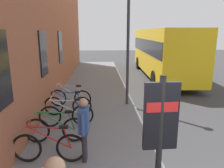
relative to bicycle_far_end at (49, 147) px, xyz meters
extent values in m
plane|color=#38383A|center=(3.72, -3.68, -0.51)|extent=(60.00, 60.00, 0.00)
cube|color=slate|center=(5.72, -0.93, -0.45)|extent=(24.00, 3.50, 0.12)
cube|color=#9E563D|center=(6.72, 1.12, 3.03)|extent=(22.00, 0.60, 7.09)
cube|color=black|center=(3.22, 0.80, 1.89)|extent=(0.90, 0.06, 1.60)
cube|color=black|center=(6.72, 0.80, 1.89)|extent=(0.90, 0.06, 1.60)
torus|color=black|center=(0.03, 0.53, -0.03)|extent=(0.10, 0.72, 0.72)
torus|color=black|center=(-0.03, -0.52, -0.03)|extent=(0.10, 0.72, 0.72)
cylinder|color=#B21E1E|center=(0.00, -0.02, 0.25)|extent=(0.09, 1.02, 0.58)
cylinder|color=#B21E1E|center=(0.00, 0.06, 0.50)|extent=(0.08, 0.85, 0.09)
cylinder|color=#B21E1E|center=(-0.03, -0.44, 0.22)|extent=(0.05, 0.19, 0.51)
cube|color=black|center=(-0.02, -0.37, 0.51)|extent=(0.11, 0.21, 0.06)
cylinder|color=#B21E1E|center=(0.03, 0.48, 0.57)|extent=(0.48, 0.05, 0.02)
torus|color=black|center=(0.96, 0.56, -0.03)|extent=(0.06, 0.72, 0.72)
torus|color=black|center=(0.97, -0.49, -0.03)|extent=(0.06, 0.72, 0.72)
cylinder|color=#267F3F|center=(0.97, 0.01, 0.25)|extent=(0.04, 1.02, 0.58)
cylinder|color=#267F3F|center=(0.96, 0.08, 0.50)|extent=(0.04, 0.85, 0.09)
cylinder|color=#267F3F|center=(0.97, -0.42, 0.22)|extent=(0.04, 0.18, 0.51)
cube|color=black|center=(0.97, -0.34, 0.51)|extent=(0.10, 0.20, 0.06)
cylinder|color=#267F3F|center=(0.96, 0.51, 0.57)|extent=(0.48, 0.03, 0.02)
torus|color=black|center=(1.98, 0.41, -0.03)|extent=(0.11, 0.72, 0.72)
torus|color=black|center=(2.05, -0.64, -0.03)|extent=(0.11, 0.72, 0.72)
cylinder|color=silver|center=(2.02, -0.14, 0.25)|extent=(0.10, 1.02, 0.58)
cylinder|color=silver|center=(2.01, -0.06, 0.50)|extent=(0.09, 0.85, 0.09)
cylinder|color=silver|center=(2.05, -0.56, 0.22)|extent=(0.05, 0.19, 0.51)
cube|color=black|center=(2.04, -0.49, 0.51)|extent=(0.11, 0.21, 0.06)
cylinder|color=silver|center=(1.99, 0.36, 0.57)|extent=(0.48, 0.06, 0.02)
torus|color=black|center=(3.01, 0.51, -0.03)|extent=(0.10, 0.72, 0.72)
torus|color=black|center=(2.95, -0.54, -0.03)|extent=(0.10, 0.72, 0.72)
cylinder|color=#1E4CA5|center=(2.98, -0.04, 0.25)|extent=(0.09, 1.02, 0.58)
cylinder|color=#1E4CA5|center=(2.98, 0.03, 0.50)|extent=(0.08, 0.85, 0.09)
cylinder|color=#1E4CA5|center=(2.95, -0.47, 0.22)|extent=(0.05, 0.19, 0.51)
cube|color=black|center=(2.96, -0.39, 0.51)|extent=(0.11, 0.21, 0.06)
cylinder|color=#1E4CA5|center=(3.00, 0.46, 0.57)|extent=(0.48, 0.05, 0.02)
torus|color=black|center=(4.03, 0.54, -0.03)|extent=(0.17, 0.72, 0.72)
torus|color=black|center=(3.86, -0.50, -0.03)|extent=(0.17, 0.72, 0.72)
cylinder|color=silver|center=(3.94, -0.01, 0.25)|extent=(0.20, 1.01, 0.58)
cylinder|color=silver|center=(3.95, 0.07, 0.50)|extent=(0.17, 0.85, 0.09)
cylinder|color=silver|center=(3.87, -0.43, 0.22)|extent=(0.06, 0.19, 0.51)
cube|color=black|center=(3.88, -0.35, 0.51)|extent=(0.13, 0.21, 0.06)
cylinder|color=silver|center=(4.02, 0.49, 0.57)|extent=(0.48, 0.10, 0.02)
cylinder|color=black|center=(-1.58, -2.16, 0.81)|extent=(0.10, 0.10, 2.40)
cube|color=black|center=(-1.58, -2.16, 1.36)|extent=(0.10, 0.55, 1.10)
cube|color=red|center=(-1.58, -2.16, 1.53)|extent=(0.11, 0.50, 0.16)
cube|color=yellow|center=(10.61, -5.68, 1.34)|extent=(10.59, 2.90, 3.00)
cube|color=black|center=(10.61, -5.68, 1.70)|extent=(10.38, 2.93, 0.90)
cylinder|color=black|center=(7.20, -6.75, -0.01)|extent=(1.01, 0.29, 1.00)
cylinder|color=black|center=(7.29, -4.36, -0.01)|extent=(1.01, 0.29, 1.00)
cylinder|color=black|center=(13.92, -7.01, -0.01)|extent=(1.01, 0.29, 1.00)
cylinder|color=black|center=(14.01, -4.61, -0.01)|extent=(1.01, 0.29, 1.00)
sphere|color=tan|center=(-2.61, -0.72, 1.23)|extent=(0.23, 0.23, 0.23)
cylinder|color=#26262D|center=(0.11, -0.83, 0.00)|extent=(0.11, 0.11, 0.77)
cylinder|color=#26262D|center=(-0.05, -0.83, 0.00)|extent=(0.11, 0.11, 0.77)
cube|color=#334C8C|center=(0.03, -0.83, 0.67)|extent=(0.46, 0.24, 0.58)
sphere|color=tan|center=(0.03, -0.83, 1.07)|extent=(0.21, 0.21, 0.21)
cylinder|color=#334C8C|center=(0.29, -0.84, 0.63)|extent=(0.09, 0.09, 0.51)
cylinder|color=#334C8C|center=(-0.22, -0.82, 0.63)|extent=(0.09, 0.09, 0.51)
cylinder|color=#333338|center=(4.19, -2.38, 1.94)|extent=(0.12, 0.12, 4.65)
camera|label=1|loc=(-4.67, -1.21, 2.64)|focal=34.57mm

